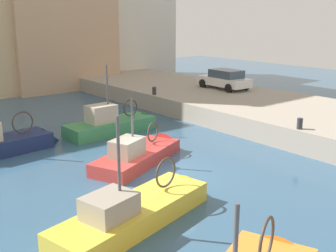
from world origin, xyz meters
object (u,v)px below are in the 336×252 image
mooring_bollard_mid (300,124)px  mooring_bollard_north (154,91)px  fishing_boat_green (115,130)px  parked_car_white (225,79)px  fishing_boat_navy (2,150)px  fishing_boat_yellow (140,218)px  fishing_boat_red (142,158)px

mooring_bollard_mid → mooring_bollard_north: size_ratio=1.00×
fishing_boat_green → parked_car_white: size_ratio=1.44×
fishing_boat_navy → mooring_bollard_north: bearing=13.8°
parked_car_white → fishing_boat_navy: bearing=-175.2°
fishing_boat_yellow → parked_car_white: (16.09, 11.58, 1.85)m
mooring_bollard_mid → fishing_boat_red: bearing=150.8°
fishing_boat_red → parked_car_white: 14.41m
parked_car_white → mooring_bollard_north: 5.92m
mooring_bollard_north → mooring_bollard_mid: bearing=-90.0°
fishing_boat_yellow → parked_car_white: fishing_boat_yellow is taller
fishing_boat_yellow → mooring_bollard_mid: bearing=5.5°
mooring_bollard_mid → mooring_bollard_north: 12.00m
fishing_boat_navy → fishing_boat_yellow: (1.33, -10.12, -0.05)m
fishing_boat_red → mooring_bollard_mid: 8.00m
fishing_boat_navy → parked_car_white: bearing=4.8°
fishing_boat_navy → fishing_boat_yellow: size_ratio=0.90×
fishing_boat_green → fishing_boat_red: fishing_boat_green is taller
fishing_boat_navy → mooring_bollard_mid: size_ratio=11.55×
fishing_boat_red → mooring_bollard_mid: (6.88, -3.85, 1.36)m
fishing_boat_green → mooring_bollard_north: (5.20, 3.05, 1.33)m
fishing_boat_green → mooring_bollard_mid: (5.20, -8.95, 1.33)m
fishing_boat_green → fishing_boat_yellow: fishing_boat_green is taller
fishing_boat_yellow → parked_car_white: bearing=35.7°
fishing_boat_red → parked_car_white: (12.61, 6.73, 1.84)m
parked_car_white → mooring_bollard_north: (-5.72, 1.42, -0.48)m
fishing_boat_navy → fishing_boat_red: fishing_boat_navy is taller
fishing_boat_yellow → fishing_boat_red: bearing=54.3°
fishing_boat_green → mooring_bollard_north: size_ratio=11.27×
fishing_boat_green → fishing_boat_yellow: size_ratio=0.88×
fishing_boat_yellow → mooring_bollard_north: bearing=51.4°
fishing_boat_navy → mooring_bollard_mid: (11.70, -9.12, 1.32)m
fishing_boat_navy → parked_car_white: (17.42, 1.46, 1.80)m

